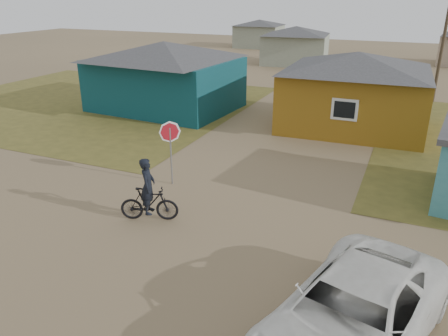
# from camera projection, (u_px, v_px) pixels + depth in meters

# --- Properties ---
(ground) EXTENTS (120.00, 120.00, 0.00)m
(ground) POSITION_uv_depth(u_px,v_px,m) (183.00, 248.00, 12.24)
(ground) COLOR olive
(grass_nw) EXTENTS (20.00, 18.00, 0.00)m
(grass_nw) POSITION_uv_depth(u_px,v_px,m) (90.00, 102.00, 28.48)
(grass_nw) COLOR brown
(grass_nw) RESTS_ON ground
(house_teal) EXTENTS (8.93, 7.08, 4.00)m
(house_teal) POSITION_uv_depth(u_px,v_px,m) (165.00, 75.00, 26.09)
(house_teal) COLOR #0B373F
(house_teal) RESTS_ON ground
(house_yellow) EXTENTS (7.72, 6.76, 3.90)m
(house_yellow) POSITION_uv_depth(u_px,v_px,m) (355.00, 89.00, 22.44)
(house_yellow) COLOR #8E6115
(house_yellow) RESTS_ON ground
(house_pale_west) EXTENTS (7.04, 6.15, 3.60)m
(house_pale_west) POSITION_uv_depth(u_px,v_px,m) (295.00, 45.00, 42.64)
(house_pale_west) COLOR gray
(house_pale_west) RESTS_ON ground
(house_pale_north) EXTENTS (6.28, 5.81, 3.40)m
(house_pale_north) POSITION_uv_depth(u_px,v_px,m) (259.00, 33.00, 55.84)
(house_pale_north) COLOR gray
(house_pale_north) RESTS_ON ground
(utility_pole_near) EXTENTS (1.40, 0.20, 8.00)m
(utility_pole_near) POSITION_uv_depth(u_px,v_px,m) (444.00, 36.00, 26.94)
(utility_pole_near) COLOR #443728
(utility_pole_near) RESTS_ON ground
(stop_sign) EXTENTS (0.76, 0.31, 2.42)m
(stop_sign) POSITION_uv_depth(u_px,v_px,m) (170.00, 138.00, 15.66)
(stop_sign) COLOR gray
(stop_sign) RESTS_ON ground
(cyclist) EXTENTS (1.88, 1.13, 2.06)m
(cyclist) POSITION_uv_depth(u_px,v_px,m) (149.00, 198.00, 13.48)
(cyclist) COLOR black
(cyclist) RESTS_ON ground
(vehicle) EXTENTS (3.91, 6.09, 1.56)m
(vehicle) POSITION_uv_depth(u_px,v_px,m) (353.00, 317.00, 8.51)
(vehicle) COLOR white
(vehicle) RESTS_ON ground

